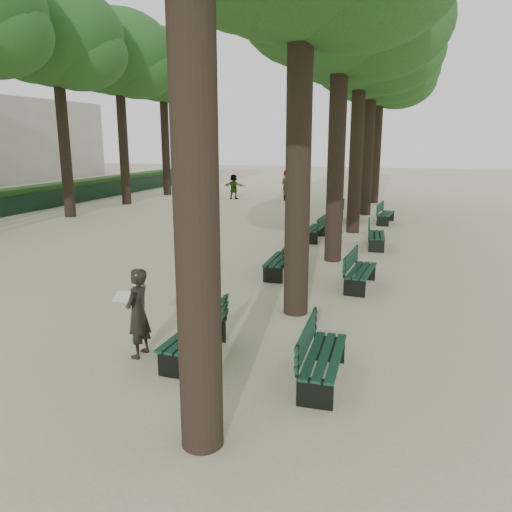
% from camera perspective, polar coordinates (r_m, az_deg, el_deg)
% --- Properties ---
extents(ground, '(120.00, 120.00, 0.00)m').
position_cam_1_polar(ground, '(8.80, -9.91, -11.69)').
color(ground, beige).
rests_on(ground, ground).
extents(tree_central_3, '(6.00, 6.00, 9.95)m').
position_cam_1_polar(tree_central_3, '(20.55, 11.99, 24.16)').
color(tree_central_3, '#33261C').
rests_on(tree_central_3, ground).
extents(tree_central_4, '(6.00, 6.00, 9.95)m').
position_cam_1_polar(tree_central_4, '(25.45, 13.26, 21.94)').
color(tree_central_4, '#33261C').
rests_on(tree_central_4, ground).
extents(tree_central_5, '(6.00, 6.00, 9.95)m').
position_cam_1_polar(tree_central_5, '(30.38, 14.09, 20.43)').
color(tree_central_5, '#33261C').
rests_on(tree_central_5, ground).
extents(tree_far_3, '(6.00, 6.00, 10.45)m').
position_cam_1_polar(tree_far_3, '(25.90, -21.98, 22.32)').
color(tree_far_3, '#33261C').
rests_on(tree_far_3, ground).
extents(tree_far_4, '(6.00, 6.00, 10.45)m').
position_cam_1_polar(tree_far_4, '(29.93, -15.50, 21.42)').
color(tree_far_4, '#33261C').
rests_on(tree_far_4, ground).
extents(tree_far_5, '(6.00, 6.00, 10.45)m').
position_cam_1_polar(tree_far_5, '(34.22, -10.67, 20.57)').
color(tree_far_5, '#33261C').
rests_on(tree_far_5, ground).
extents(bench_left_0, '(0.59, 1.81, 0.92)m').
position_cam_1_polar(bench_left_0, '(8.74, -7.08, -9.83)').
color(bench_left_0, black).
rests_on(bench_left_0, ground).
extents(bench_left_1, '(0.65, 1.82, 0.92)m').
position_cam_1_polar(bench_left_1, '(13.75, 2.66, -1.10)').
color(bench_left_1, black).
rests_on(bench_left_1, ground).
extents(bench_left_2, '(0.61, 1.81, 0.92)m').
position_cam_1_polar(bench_left_2, '(18.61, 6.76, 2.63)').
color(bench_left_2, black).
rests_on(bench_left_2, ground).
extents(bench_left_3, '(0.59, 1.81, 0.92)m').
position_cam_1_polar(bench_left_3, '(23.16, 9.00, 4.66)').
color(bench_left_3, black).
rests_on(bench_left_3, ground).
extents(bench_right_0, '(0.64, 1.82, 0.92)m').
position_cam_1_polar(bench_right_0, '(7.92, 7.67, -12.39)').
color(bench_right_0, black).
rests_on(bench_right_0, ground).
extents(bench_right_1, '(0.69, 1.83, 0.92)m').
position_cam_1_polar(bench_right_1, '(12.86, 11.86, -2.40)').
color(bench_right_1, black).
rests_on(bench_right_1, ground).
extents(bench_right_2, '(0.73, 1.84, 0.92)m').
position_cam_1_polar(bench_right_2, '(17.70, 13.58, 1.80)').
color(bench_right_2, black).
rests_on(bench_right_2, ground).
extents(bench_right_3, '(0.73, 1.84, 0.92)m').
position_cam_1_polar(bench_right_3, '(22.86, 14.60, 4.28)').
color(bench_right_3, black).
rests_on(bench_right_3, ground).
extents(man_with_map, '(0.59, 0.63, 1.57)m').
position_cam_1_polar(man_with_map, '(8.80, -13.34, -6.35)').
color(man_with_map, black).
rests_on(man_with_map, ground).
extents(pedestrian_e, '(1.45, 0.48, 1.53)m').
position_cam_1_polar(pedestrian_e, '(31.23, -2.56, 7.93)').
color(pedestrian_e, '#262628').
rests_on(pedestrian_e, ground).
extents(pedestrian_a, '(0.97, 0.74, 1.85)m').
position_cam_1_polar(pedestrian_a, '(30.45, 3.60, 8.07)').
color(pedestrian_a, '#262628').
rests_on(pedestrian_a, ground).
extents(pedestrian_d, '(0.77, 0.76, 1.57)m').
position_cam_1_polar(pedestrian_d, '(34.76, 3.46, 8.49)').
color(pedestrian_d, '#262628').
rests_on(pedestrian_d, ground).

